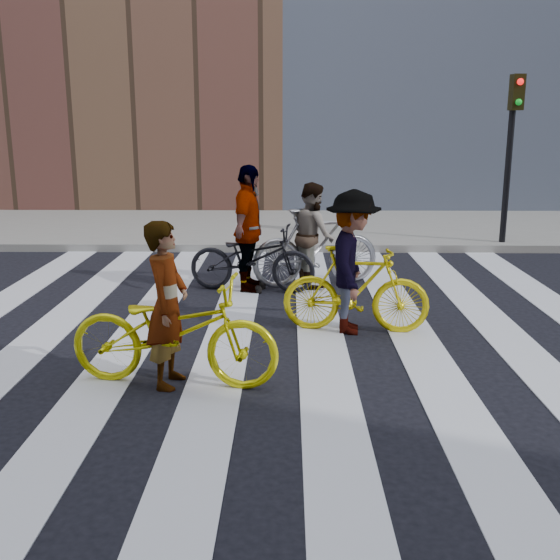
{
  "coord_description": "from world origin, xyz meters",
  "views": [
    {
      "loc": [
        0.16,
        -7.44,
        2.49
      ],
      "look_at": [
        0.06,
        0.3,
        0.6
      ],
      "focal_mm": 42.0,
      "sensor_mm": 36.0,
      "label": 1
    }
  ],
  "objects_px": {
    "bike_dark_rear": "(252,258)",
    "rider_rear": "(248,229)",
    "bike_silver_mid": "(316,247)",
    "rider_left": "(167,305)",
    "bike_yellow_right": "(356,289)",
    "rider_right": "(352,262)",
    "bike_yellow_left": "(174,332)",
    "rider_mid": "(313,235)",
    "traffic_signal": "(512,132)"
  },
  "relations": [
    {
      "from": "bike_dark_rear",
      "to": "rider_rear",
      "type": "relative_size",
      "value": 1.01
    },
    {
      "from": "bike_yellow_left",
      "to": "rider_mid",
      "type": "distance_m",
      "value": 4.2
    },
    {
      "from": "bike_silver_mid",
      "to": "rider_mid",
      "type": "distance_m",
      "value": 0.2
    },
    {
      "from": "traffic_signal",
      "to": "rider_rear",
      "type": "distance_m",
      "value": 5.97
    },
    {
      "from": "bike_yellow_left",
      "to": "bike_yellow_right",
      "type": "distance_m",
      "value": 2.52
    },
    {
      "from": "bike_silver_mid",
      "to": "bike_yellow_right",
      "type": "relative_size",
      "value": 1.14
    },
    {
      "from": "traffic_signal",
      "to": "bike_silver_mid",
      "type": "xyz_separation_m",
      "value": [
        -3.82,
        -2.9,
        -1.68
      ]
    },
    {
      "from": "bike_silver_mid",
      "to": "bike_yellow_left",
      "type": "bearing_deg",
      "value": 142.77
    },
    {
      "from": "traffic_signal",
      "to": "rider_left",
      "type": "bearing_deg",
      "value": -128.2
    },
    {
      "from": "bike_silver_mid",
      "to": "traffic_signal",
      "type": "bearing_deg",
      "value": -68.97
    },
    {
      "from": "bike_yellow_left",
      "to": "rider_right",
      "type": "height_order",
      "value": "rider_right"
    },
    {
      "from": "rider_left",
      "to": "rider_mid",
      "type": "height_order",
      "value": "rider_left"
    },
    {
      "from": "rider_left",
      "to": "bike_silver_mid",
      "type": "bearing_deg",
      "value": -13.85
    },
    {
      "from": "bike_silver_mid",
      "to": "bike_yellow_right",
      "type": "distance_m",
      "value": 2.31
    },
    {
      "from": "bike_dark_rear",
      "to": "rider_mid",
      "type": "xyz_separation_m",
      "value": [
        0.91,
        0.34,
        0.3
      ]
    },
    {
      "from": "bike_dark_rear",
      "to": "rider_right",
      "type": "relative_size",
      "value": 1.11
    },
    {
      "from": "bike_dark_rear",
      "to": "rider_left",
      "type": "height_order",
      "value": "rider_left"
    },
    {
      "from": "bike_yellow_left",
      "to": "rider_mid",
      "type": "relative_size",
      "value": 1.27
    },
    {
      "from": "rider_left",
      "to": "bike_yellow_right",
      "type": "bearing_deg",
      "value": -41.82
    },
    {
      "from": "rider_mid",
      "to": "bike_dark_rear",
      "type": "bearing_deg",
      "value": 94.48
    },
    {
      "from": "bike_yellow_left",
      "to": "bike_silver_mid",
      "type": "relative_size",
      "value": 1.02
    },
    {
      "from": "rider_right",
      "to": "bike_silver_mid",
      "type": "bearing_deg",
      "value": 15.13
    },
    {
      "from": "bike_yellow_left",
      "to": "rider_rear",
      "type": "height_order",
      "value": "rider_rear"
    },
    {
      "from": "traffic_signal",
      "to": "rider_right",
      "type": "xyz_separation_m",
      "value": [
        -3.48,
        -5.18,
        -1.42
      ]
    },
    {
      "from": "bike_yellow_right",
      "to": "rider_left",
      "type": "bearing_deg",
      "value": 137.02
    },
    {
      "from": "bike_dark_rear",
      "to": "bike_yellow_left",
      "type": "bearing_deg",
      "value": -178.89
    },
    {
      "from": "bike_yellow_left",
      "to": "rider_left",
      "type": "bearing_deg",
      "value": 97.8
    },
    {
      "from": "traffic_signal",
      "to": "bike_silver_mid",
      "type": "distance_m",
      "value": 5.08
    },
    {
      "from": "bike_yellow_right",
      "to": "rider_left",
      "type": "relative_size",
      "value": 1.09
    },
    {
      "from": "bike_yellow_right",
      "to": "bike_silver_mid",
      "type": "bearing_deg",
      "value": 16.36
    },
    {
      "from": "bike_yellow_right",
      "to": "rider_left",
      "type": "distance_m",
      "value": 2.58
    },
    {
      "from": "rider_left",
      "to": "rider_rear",
      "type": "height_order",
      "value": "rider_rear"
    },
    {
      "from": "bike_yellow_right",
      "to": "rider_right",
      "type": "distance_m",
      "value": 0.34
    },
    {
      "from": "bike_dark_rear",
      "to": "rider_right",
      "type": "height_order",
      "value": "rider_right"
    },
    {
      "from": "rider_mid",
      "to": "rider_right",
      "type": "height_order",
      "value": "rider_right"
    },
    {
      "from": "bike_yellow_left",
      "to": "bike_silver_mid",
      "type": "xyz_separation_m",
      "value": [
        1.51,
        3.93,
        0.07
      ]
    },
    {
      "from": "traffic_signal",
      "to": "rider_rear",
      "type": "height_order",
      "value": "traffic_signal"
    },
    {
      "from": "rider_left",
      "to": "rider_mid",
      "type": "xyz_separation_m",
      "value": [
        1.51,
        3.93,
        -0.0
      ]
    },
    {
      "from": "rider_left",
      "to": "rider_rear",
      "type": "xyz_separation_m",
      "value": [
        0.55,
        3.59,
        0.14
      ]
    },
    {
      "from": "bike_silver_mid",
      "to": "rider_left",
      "type": "distance_m",
      "value": 4.24
    },
    {
      "from": "bike_yellow_left",
      "to": "rider_mid",
      "type": "bearing_deg",
      "value": -12.58
    },
    {
      "from": "bike_yellow_right",
      "to": "rider_right",
      "type": "height_order",
      "value": "rider_right"
    },
    {
      "from": "bike_yellow_left",
      "to": "bike_dark_rear",
      "type": "xyz_separation_m",
      "value": [
        0.55,
        3.59,
        -0.04
      ]
    },
    {
      "from": "bike_yellow_left",
      "to": "rider_mid",
      "type": "xyz_separation_m",
      "value": [
        1.46,
        3.93,
        0.26
      ]
    },
    {
      "from": "rider_rear",
      "to": "bike_yellow_right",
      "type": "bearing_deg",
      "value": -134.21
    },
    {
      "from": "bike_silver_mid",
      "to": "rider_left",
      "type": "relative_size",
      "value": 1.25
    },
    {
      "from": "rider_mid",
      "to": "traffic_signal",
      "type": "bearing_deg",
      "value": -69.33
    },
    {
      "from": "bike_yellow_right",
      "to": "rider_mid",
      "type": "bearing_deg",
      "value": 17.58
    },
    {
      "from": "bike_yellow_left",
      "to": "rider_left",
      "type": "height_order",
      "value": "rider_left"
    },
    {
      "from": "bike_silver_mid",
      "to": "bike_dark_rear",
      "type": "distance_m",
      "value": 1.03
    }
  ]
}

